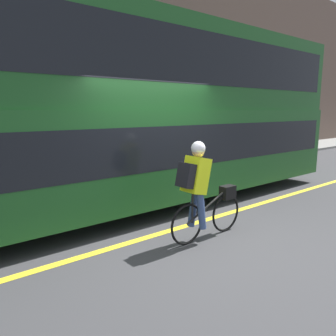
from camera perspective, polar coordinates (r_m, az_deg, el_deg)
name	(u,v)px	position (r m, az deg, el deg)	size (l,w,h in m)	color
ground_plane	(179,235)	(5.48, 1.92, -11.50)	(80.00, 80.00, 0.00)	#38383A
road_center_line	(170,230)	(5.63, 0.39, -10.81)	(50.00, 0.14, 0.01)	yellow
sidewalk_curb	(59,180)	(9.82, -18.40, -1.94)	(60.00, 2.36, 0.11)	gray
building_facade	(34,33)	(11.11, -22.32, 20.99)	(60.00, 0.30, 8.50)	brown
bus	(129,107)	(6.63, -6.84, 10.43)	(10.86, 2.42, 3.72)	black
cyclist_on_bike	(201,188)	(5.03, 5.70, -3.40)	(1.51, 0.32, 1.56)	black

